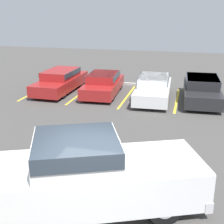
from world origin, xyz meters
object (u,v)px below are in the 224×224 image
(parked_sedan_a, at_px, (61,80))
(wheel_stop_curb, at_px, (137,84))
(pickup_truck, at_px, (89,174))
(parked_sedan_c, at_px, (153,87))
(parked_sedan_b, at_px, (103,83))
(parked_sedan_d, at_px, (202,89))

(parked_sedan_a, bearing_deg, wheel_stop_curb, 121.71)
(pickup_truck, bearing_deg, parked_sedan_a, 93.56)
(pickup_truck, relative_size, parked_sedan_c, 1.31)
(parked_sedan_b, xyz_separation_m, parked_sedan_d, (5.45, -0.04, 0.04))
(parked_sedan_d, bearing_deg, parked_sedan_b, -92.57)
(parked_sedan_b, relative_size, wheel_stop_curb, 2.29)
(parked_sedan_d, xyz_separation_m, wheel_stop_curb, (-3.94, 2.60, -0.62))
(parked_sedan_b, bearing_deg, parked_sedan_a, -94.77)
(parked_sedan_b, height_order, parked_sedan_c, parked_sedan_c)
(parked_sedan_c, height_order, wheel_stop_curb, parked_sedan_c)
(parked_sedan_a, height_order, parked_sedan_d, parked_sedan_d)
(parked_sedan_a, distance_m, parked_sedan_b, 2.65)
(parked_sedan_c, relative_size, wheel_stop_curb, 2.43)
(parked_sedan_a, xyz_separation_m, parked_sedan_c, (5.57, -0.43, 0.00))
(pickup_truck, height_order, parked_sedan_c, pickup_truck)
(pickup_truck, xyz_separation_m, parked_sedan_a, (-5.22, 10.44, -0.26))
(parked_sedan_b, bearing_deg, parked_sedan_c, 79.88)
(parked_sedan_b, distance_m, parked_sedan_c, 2.95)
(parked_sedan_a, height_order, parked_sedan_b, parked_sedan_a)
(parked_sedan_c, bearing_deg, parked_sedan_b, -99.08)
(parked_sedan_b, relative_size, parked_sedan_d, 0.93)
(pickup_truck, height_order, parked_sedan_b, pickup_truck)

